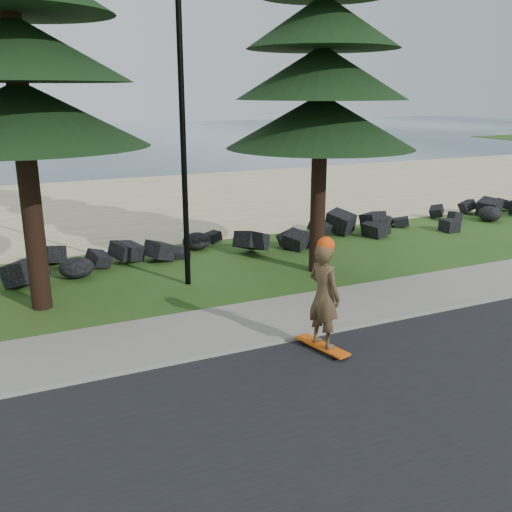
{
  "coord_description": "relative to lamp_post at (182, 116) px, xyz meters",
  "views": [
    {
      "loc": [
        -4.11,
        -9.94,
        4.7
      ],
      "look_at": [
        0.43,
        0.0,
        1.52
      ],
      "focal_mm": 40.0,
      "sensor_mm": 36.0,
      "label": 1
    }
  ],
  "objects": [
    {
      "name": "seawall_boulders",
      "position": [
        0.0,
        2.4,
        -4.13
      ],
      "size": [
        60.0,
        2.4,
        1.1
      ],
      "primitive_type": null,
      "color": "black",
      "rests_on": "ground"
    },
    {
      "name": "kerb",
      "position": [
        0.0,
        -4.1,
        -4.08
      ],
      "size": [
        160.0,
        0.2,
        0.1
      ],
      "primitive_type": "cube",
      "color": "gray",
      "rests_on": "ground"
    },
    {
      "name": "lamp_post",
      "position": [
        0.0,
        0.0,
        0.0
      ],
      "size": [
        0.25,
        0.14,
        8.14
      ],
      "color": "black",
      "rests_on": "ground"
    },
    {
      "name": "ocean",
      "position": [
        0.0,
        47.8,
        -4.13
      ],
      "size": [
        160.0,
        58.0,
        0.01
      ],
      "primitive_type": "cube",
      "color": "#304A5D",
      "rests_on": "ground"
    },
    {
      "name": "skateboarder",
      "position": [
        1.08,
        -4.77,
        -3.03
      ],
      "size": [
        0.63,
        1.22,
        2.2
      ],
      "rotation": [
        0.0,
        0.0,
        1.82
      ],
      "color": "#EF5E0E",
      "rests_on": "ground"
    },
    {
      "name": "sidewalk",
      "position": [
        0.0,
        -3.0,
        -4.09
      ],
      "size": [
        160.0,
        2.0,
        0.08
      ],
      "primitive_type": "cube",
      "color": "gray",
      "rests_on": "ground"
    },
    {
      "name": "beach_sand",
      "position": [
        0.0,
        11.3,
        -4.13
      ],
      "size": [
        160.0,
        15.0,
        0.01
      ],
      "primitive_type": "cube",
      "color": "tan",
      "rests_on": "ground"
    },
    {
      "name": "ground",
      "position": [
        0.0,
        -3.2,
        -4.13
      ],
      "size": [
        160.0,
        160.0,
        0.0
      ],
      "primitive_type": "plane",
      "color": "#234E18",
      "rests_on": "ground"
    },
    {
      "name": "road",
      "position": [
        0.0,
        -7.7,
        -4.12
      ],
      "size": [
        160.0,
        7.0,
        0.02
      ],
      "primitive_type": "cube",
      "color": "black",
      "rests_on": "ground"
    }
  ]
}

